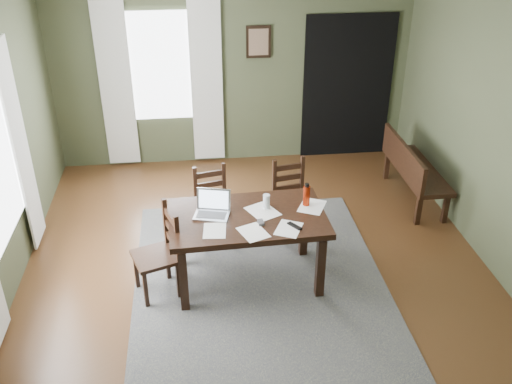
{
  "coord_description": "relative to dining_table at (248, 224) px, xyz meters",
  "views": [
    {
      "loc": [
        -0.6,
        -4.76,
        3.74
      ],
      "look_at": [
        0.0,
        0.3,
        0.9
      ],
      "focal_mm": 40.0,
      "sensor_mm": 36.0,
      "label": 1
    }
  ],
  "objects": [
    {
      "name": "ground",
      "position": [
        0.12,
        -0.03,
        -0.7
      ],
      "size": [
        5.0,
        6.0,
        0.01
      ],
      "color": "#492C16"
    },
    {
      "name": "room_shell",
      "position": [
        0.12,
        -0.03,
        1.11
      ],
      "size": [
        5.02,
        6.02,
        2.71
      ],
      "color": "#434B31",
      "rests_on": "ground"
    },
    {
      "name": "rug",
      "position": [
        0.12,
        -0.03,
        -0.69
      ],
      "size": [
        2.6,
        3.2,
        0.01
      ],
      "color": "#464646",
      "rests_on": "ground"
    },
    {
      "name": "dining_table",
      "position": [
        0.0,
        0.0,
        0.0
      ],
      "size": [
        1.59,
        0.99,
        0.78
      ],
      "rotation": [
        0.0,
        0.0,
        0.04
      ],
      "color": "black",
      "rests_on": "rug"
    },
    {
      "name": "chair_end",
      "position": [
        -0.88,
        -0.08,
        -0.23
      ],
      "size": [
        0.53,
        0.53,
        0.95
      ],
      "rotation": [
        0.0,
        0.0,
        -1.24
      ],
      "color": "black",
      "rests_on": "rug"
    },
    {
      "name": "chair_back_left",
      "position": [
        -0.31,
        0.81,
        -0.25
      ],
      "size": [
        0.47,
        0.47,
        0.89
      ],
      "rotation": [
        0.0,
        0.0,
        0.22
      ],
      "color": "black",
      "rests_on": "rug"
    },
    {
      "name": "chair_back_right",
      "position": [
        0.6,
        0.84,
        -0.24
      ],
      "size": [
        0.47,
        0.47,
        0.91
      ],
      "rotation": [
        0.0,
        0.0,
        0.18
      ],
      "color": "black",
      "rests_on": "rug"
    },
    {
      "name": "bench",
      "position": [
        2.27,
        1.45,
        -0.22
      ],
      "size": [
        0.45,
        1.41,
        0.8
      ],
      "rotation": [
        0.0,
        0.0,
        1.57
      ],
      "color": "black",
      "rests_on": "ground"
    },
    {
      "name": "laptop",
      "position": [
        -0.34,
        0.09,
        0.16
      ],
      "size": [
        0.4,
        0.34,
        0.23
      ],
      "rotation": [
        0.0,
        0.0,
        -0.25
      ],
      "color": "#B7B7BC",
      "rests_on": "dining_table"
    },
    {
      "name": "computer_mouse",
      "position": [
        0.11,
        -0.16,
        0.11
      ],
      "size": [
        0.06,
        0.1,
        0.03
      ],
      "primitive_type": "cube",
      "rotation": [
        0.0,
        0.0,
        0.1
      ],
      "color": "#3F3F42",
      "rests_on": "dining_table"
    },
    {
      "name": "tv_remote",
      "position": [
        0.43,
        -0.25,
        0.1
      ],
      "size": [
        0.13,
        0.16,
        0.02
      ],
      "primitive_type": "cube",
      "rotation": [
        0.0,
        0.0,
        0.62
      ],
      "color": "black",
      "rests_on": "dining_table"
    },
    {
      "name": "drinking_glass",
      "position": [
        0.21,
        0.12,
        0.17
      ],
      "size": [
        0.08,
        0.08,
        0.15
      ],
      "primitive_type": "cylinder",
      "rotation": [
        0.0,
        0.0,
        0.1
      ],
      "color": "silver",
      "rests_on": "dining_table"
    },
    {
      "name": "water_bottle",
      "position": [
        0.62,
        0.14,
        0.21
      ],
      "size": [
        0.09,
        0.09,
        0.25
      ],
      "rotation": [
        0.0,
        0.0,
        0.3
      ],
      "color": "#AA280D",
      "rests_on": "dining_table"
    },
    {
      "name": "paper_a",
      "position": [
        -0.34,
        -0.24,
        0.1
      ],
      "size": [
        0.24,
        0.3,
        0.0
      ],
      "primitive_type": "cube",
      "rotation": [
        0.0,
        0.0,
        -0.09
      ],
      "color": "white",
      "rests_on": "dining_table"
    },
    {
      "name": "paper_b",
      "position": [
        0.36,
        -0.29,
        0.1
      ],
      "size": [
        0.32,
        0.36,
        0.0
      ],
      "primitive_type": "cube",
      "rotation": [
        0.0,
        0.0,
        -0.44
      ],
      "color": "white",
      "rests_on": "dining_table"
    },
    {
      "name": "paper_c",
      "position": [
        0.16,
        0.06,
        0.1
      ],
      "size": [
        0.37,
        0.41,
        0.0
      ],
      "primitive_type": "cube",
      "rotation": [
        0.0,
        0.0,
        0.46
      ],
      "color": "white",
      "rests_on": "dining_table"
    },
    {
      "name": "paper_d",
      "position": [
        0.67,
        0.1,
        0.1
      ],
      "size": [
        0.35,
        0.38,
        0.0
      ],
      "primitive_type": "cube",
      "rotation": [
        0.0,
        0.0,
        -0.46
      ],
      "color": "white",
      "rests_on": "dining_table"
    },
    {
      "name": "paper_e",
      "position": [
        0.02,
        -0.31,
        0.1
      ],
      "size": [
        0.32,
        0.36,
        0.0
      ],
      "primitive_type": "cube",
      "rotation": [
        0.0,
        0.0,
        0.38
      ],
      "color": "white",
      "rests_on": "dining_table"
    },
    {
      "name": "window_back",
      "position": [
        -0.88,
        2.94,
        0.76
      ],
      "size": [
        1.0,
        0.01,
        1.5
      ],
      "color": "white",
      "rests_on": "ground"
    },
    {
      "name": "curtain_left_far",
      "position": [
        -2.32,
        0.99,
        0.51
      ],
      "size": [
        0.03,
        0.48,
        2.3
      ],
      "color": "silver",
      "rests_on": "ground"
    },
    {
      "name": "curtain_back_left",
      "position": [
        -1.5,
        2.91,
        0.51
      ],
      "size": [
        0.44,
        0.03,
        2.3
      ],
      "color": "silver",
      "rests_on": "ground"
    },
    {
      "name": "curtain_back_right",
      "position": [
        -0.26,
        2.91,
        0.51
      ],
      "size": [
        0.44,
        0.03,
        2.3
      ],
      "color": "silver",
      "rests_on": "ground"
    },
    {
      "name": "framed_picture",
      "position": [
        0.47,
        2.94,
        1.06
      ],
      "size": [
        0.34,
        0.03,
        0.44
      ],
      "color": "black",
      "rests_on": "ground"
    },
    {
      "name": "doorway_back",
      "position": [
        1.77,
        2.94,
        0.36
      ],
      "size": [
        1.3,
        0.03,
        2.1
      ],
      "color": "black",
      "rests_on": "ground"
    }
  ]
}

